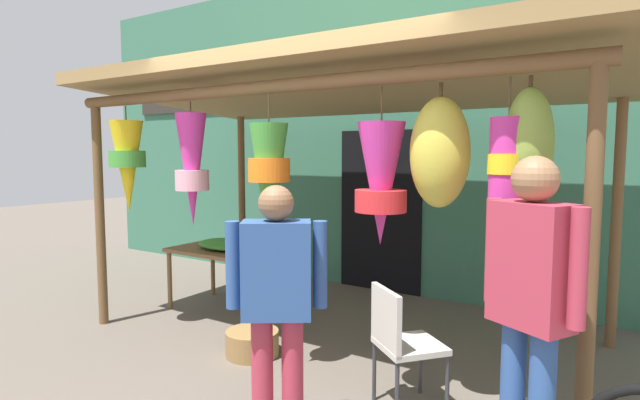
# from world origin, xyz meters

# --- Properties ---
(ground_plane) EXTENTS (30.00, 30.00, 0.00)m
(ground_plane) POSITION_xyz_m (0.00, 0.00, 0.00)
(ground_plane) COLOR #60564C
(shop_facade) EXTENTS (11.36, 0.29, 4.00)m
(shop_facade) POSITION_xyz_m (-0.00, 2.59, 2.00)
(shop_facade) COLOR #387056
(shop_facade) RESTS_ON ground_plane
(market_stall_canopy) EXTENTS (4.85, 2.60, 2.49)m
(market_stall_canopy) POSITION_xyz_m (-0.18, 0.57, 2.11)
(market_stall_canopy) COLOR brown
(market_stall_canopy) RESTS_ON ground_plane
(display_table) EXTENTS (1.23, 0.76, 0.68)m
(display_table) POSITION_xyz_m (-1.67, 0.82, 0.61)
(display_table) COLOR brown
(display_table) RESTS_ON ground_plane
(flower_heap_on_table) EXTENTS (0.76, 0.53, 0.10)m
(flower_heap_on_table) POSITION_xyz_m (-1.63, 0.81, 0.73)
(flower_heap_on_table) COLOR green
(flower_heap_on_table) RESTS_ON display_table
(folding_chair) EXTENTS (0.56, 0.56, 0.84)m
(folding_chair) POSITION_xyz_m (0.86, -0.20, 0.50)
(folding_chair) COLOR beige
(folding_chair) RESTS_ON ground_plane
(wicker_basket_by_table) EXTENTS (0.45, 0.45, 0.21)m
(wicker_basket_by_table) POSITION_xyz_m (-0.59, -0.03, 0.11)
(wicker_basket_by_table) COLOR olive
(wicker_basket_by_table) RESTS_ON ground_plane
(vendor_in_orange) EXTENTS (0.53, 0.38, 1.71)m
(vendor_in_orange) POSITION_xyz_m (1.72, -0.54, 1.02)
(vendor_in_orange) COLOR #2D5193
(vendor_in_orange) RESTS_ON ground_plane
(customer_foreground) EXTENTS (0.50, 0.41, 1.54)m
(customer_foreground) POSITION_xyz_m (0.40, -0.93, 0.90)
(customer_foreground) COLOR #B23347
(customer_foreground) RESTS_ON ground_plane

